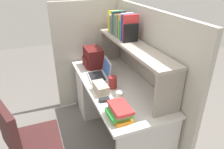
# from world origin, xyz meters

# --- Properties ---
(ground_plane) EXTENTS (8.00, 8.00, 0.00)m
(ground_plane) POSITION_xyz_m (0.00, 0.00, 0.00)
(ground_plane) COLOR slate
(desk) EXTENTS (1.60, 0.70, 0.73)m
(desk) POSITION_xyz_m (-0.39, 0.00, 0.40)
(desk) COLOR silver
(desk) RESTS_ON ground_plane
(cubicle_partition_rear) EXTENTS (1.84, 0.05, 1.55)m
(cubicle_partition_rear) POSITION_xyz_m (0.00, 0.38, 0.78)
(cubicle_partition_rear) COLOR #B2ADA0
(cubicle_partition_rear) RESTS_ON ground_plane
(cubicle_partition_left) EXTENTS (0.05, 1.06, 1.55)m
(cubicle_partition_left) POSITION_xyz_m (-0.85, -0.05, 0.78)
(cubicle_partition_left) COLOR #B2ADA0
(cubicle_partition_left) RESTS_ON ground_plane
(overhead_hutch) EXTENTS (1.44, 0.28, 0.45)m
(overhead_hutch) POSITION_xyz_m (0.00, 0.20, 1.08)
(overhead_hutch) COLOR gray
(overhead_hutch) RESTS_ON desk
(reference_books_on_shelf) EXTENTS (0.57, 0.19, 0.30)m
(reference_books_on_shelf) POSITION_xyz_m (-0.33, 0.20, 1.31)
(reference_books_on_shelf) COLOR yellow
(reference_books_on_shelf) RESTS_ON overhead_hutch
(laptop) EXTENTS (0.33, 0.28, 0.22)m
(laptop) POSITION_xyz_m (-0.20, -0.11, 0.78)
(laptop) COLOR #B7BABF
(laptop) RESTS_ON desk
(backpack) EXTENTS (0.30, 0.22, 0.26)m
(backpack) POSITION_xyz_m (-0.55, -0.11, 0.85)
(backpack) COLOR #591919
(backpack) RESTS_ON desk
(computer_mouse) EXTENTS (0.07, 0.11, 0.03)m
(computer_mouse) POSITION_xyz_m (0.30, -0.25, 0.75)
(computer_mouse) COLOR #262628
(computer_mouse) RESTS_ON desk
(paper_cup) EXTENTS (0.08, 0.08, 0.11)m
(paper_cup) POSITION_xyz_m (0.36, -0.11, 0.78)
(paper_cup) COLOR white
(paper_cup) RESTS_ON desk
(tissue_box) EXTENTS (0.22, 0.12, 0.10)m
(tissue_box) POSITION_xyz_m (0.12, -0.23, 0.78)
(tissue_box) COLOR #BFB299
(tissue_box) RESTS_ON desk
(snack_canister) EXTENTS (0.10, 0.10, 0.13)m
(snack_canister) POSITION_xyz_m (0.08, -0.07, 0.79)
(snack_canister) COLOR maroon
(snack_canister) RESTS_ON desk
(desk_book_stack) EXTENTS (0.25, 0.20, 0.12)m
(desk_book_stack) POSITION_xyz_m (0.60, -0.21, 0.79)
(desk_book_stack) COLOR orange
(desk_book_stack) RESTS_ON desk
(office_chair) EXTENTS (0.53, 0.55, 0.93)m
(office_chair) POSITION_xyz_m (0.34, -0.99, 0.39)
(office_chair) COLOR black
(office_chair) RESTS_ON ground_plane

